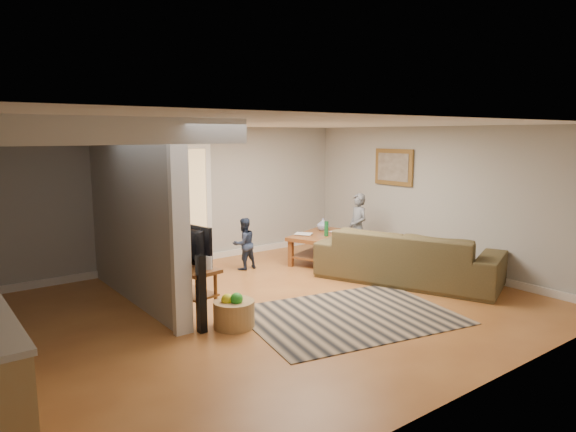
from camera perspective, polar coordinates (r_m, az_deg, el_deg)
The scene contains 11 objects.
ground at distance 7.07m, azimuth -2.95°, elevation -10.46°, with size 7.50×7.50×0.00m, color brown.
room_shell at distance 6.58m, azimuth -12.87°, elevation 0.94°, with size 7.54×6.02×2.52m.
area_rug at distance 6.91m, azimuth 6.86°, elevation -10.93°, with size 2.66×1.94×0.01m, color black.
sofa at distance 8.62m, azimuth 13.06°, elevation -7.06°, with size 2.86×1.12×0.84m, color #4D4626.
coffee_table at distance 9.61m, azimuth 3.83°, elevation -2.62°, with size 1.56×1.24×0.81m.
tv_console at distance 6.76m, azimuth -11.52°, elevation -5.84°, with size 0.61×1.18×0.97m.
speaker_left at distance 6.27m, azimuth -9.61°, elevation -8.56°, with size 0.10×0.10×0.95m, color black.
speaker_right at distance 9.24m, azimuth -12.13°, elevation -2.80°, with size 0.10×0.10×0.99m, color black.
toy_basket at distance 6.48m, azimuth -6.02°, elevation -10.58°, with size 0.51×0.51×0.45m.
child at distance 9.80m, azimuth 7.68°, elevation -4.95°, with size 0.47×0.31×1.28m, color slate.
toddler at distance 9.17m, azimuth -4.88°, elevation -5.89°, with size 0.45×0.35×0.92m, color #222D46.
Camera 1 is at (-3.73, -5.52, 2.36)m, focal length 32.00 mm.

